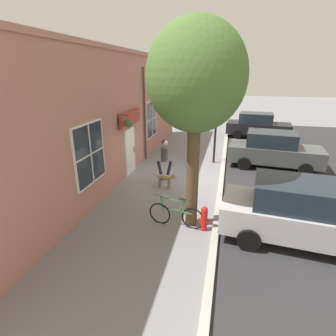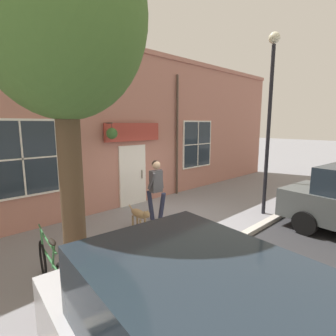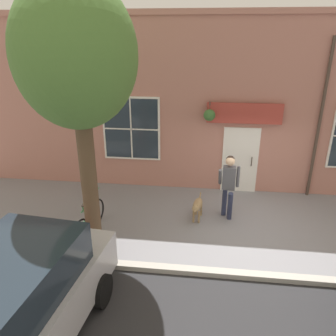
# 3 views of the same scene
# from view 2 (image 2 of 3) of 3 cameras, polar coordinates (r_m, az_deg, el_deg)

# --- Properties ---
(ground_plane) EXTENTS (90.00, 90.00, 0.00)m
(ground_plane) POSITION_cam_2_polar(r_m,az_deg,el_deg) (8.00, 2.49, -11.09)
(ground_plane) COLOR gray
(storefront_facade) EXTENTS (0.95, 18.00, 5.35)m
(storefront_facade) POSITION_cam_2_polar(r_m,az_deg,el_deg) (9.26, -8.04, 8.55)
(storefront_facade) COLOR #B27566
(storefront_facade) RESTS_ON ground_plane
(pedestrian_walking) EXTENTS (0.67, 0.58, 1.80)m
(pedestrian_walking) POSITION_cam_2_polar(r_m,az_deg,el_deg) (7.62, -2.61, -3.52)
(pedestrian_walking) COLOR #282D47
(pedestrian_walking) RESTS_ON ground_plane
(dog_on_leash) EXTENTS (1.08, 0.32, 0.65)m
(dog_on_leash) POSITION_cam_2_polar(r_m,az_deg,el_deg) (7.14, -6.17, -10.04)
(dog_on_leash) COLOR #997A51
(dog_on_leash) RESTS_ON ground_plane
(street_tree_by_curb) EXTENTS (2.63, 2.37, 5.77)m
(street_tree_by_curb) POSITION_cam_2_polar(r_m,az_deg,el_deg) (4.49, -21.92, 26.67)
(street_tree_by_curb) COLOR brown
(street_tree_by_curb) RESTS_ON ground_plane
(leaning_bicycle) EXTENTS (1.74, 0.24, 1.00)m
(leaning_bicycle) POSITION_cam_2_polar(r_m,az_deg,el_deg) (5.21, -24.10, -19.33)
(leaning_bicycle) COLOR black
(leaning_bicycle) RESTS_ON ground_plane
(street_lamp) EXTENTS (0.32, 0.32, 5.42)m
(street_lamp) POSITION_cam_2_polar(r_m,az_deg,el_deg) (8.59, 21.37, 13.35)
(street_lamp) COLOR black
(street_lamp) RESTS_ON ground_plane
(fire_hydrant) EXTENTS (0.34, 0.20, 0.77)m
(fire_hydrant) POSITION_cam_2_polar(r_m,az_deg,el_deg) (4.50, -20.43, -23.78)
(fire_hydrant) COLOR red
(fire_hydrant) RESTS_ON ground_plane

